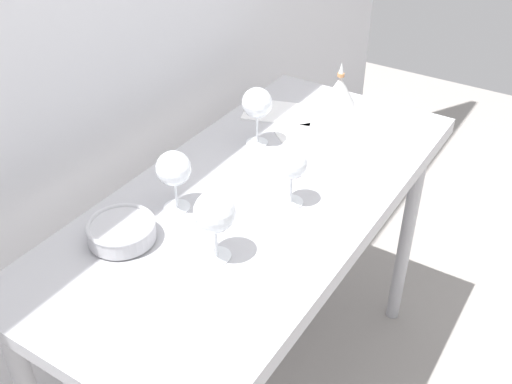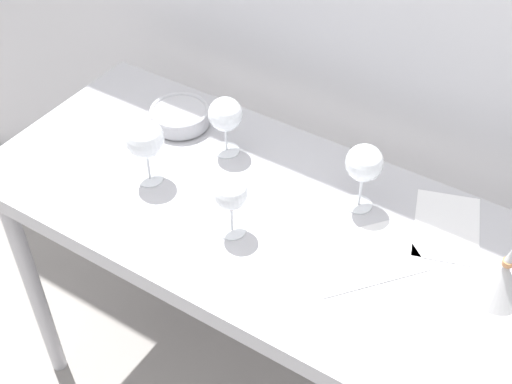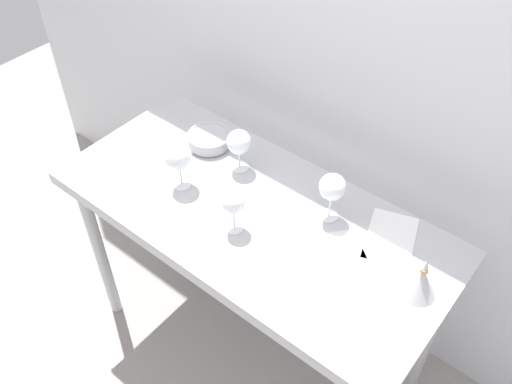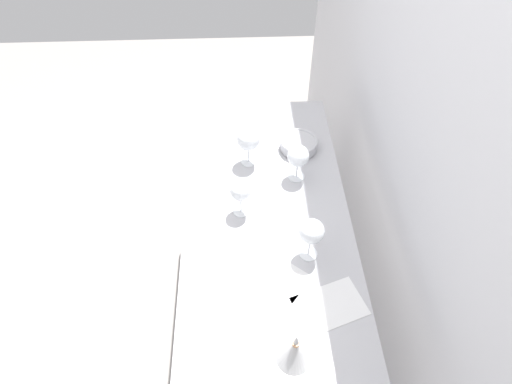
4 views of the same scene
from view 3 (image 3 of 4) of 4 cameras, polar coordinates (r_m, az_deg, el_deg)
ground_plane at (r=2.63m, az=-0.20°, el=-15.43°), size 6.00×6.00×0.00m
back_wall at (r=1.98m, az=8.99°, el=14.49°), size 3.80×0.04×2.60m
steel_counter at (r=1.98m, az=-0.37°, el=-3.93°), size 1.40×0.65×0.90m
wine_glass_far_left at (r=1.98m, az=-1.77°, el=5.05°), size 0.09×0.09×0.17m
wine_glass_far_right at (r=1.80m, az=7.83°, el=0.41°), size 0.09×0.09×0.18m
wine_glass_near_left at (r=1.92m, az=-7.94°, el=3.50°), size 0.10×0.10×0.18m
wine_glass_near_center at (r=1.76m, az=-2.34°, el=-1.15°), size 0.08×0.08×0.16m
tasting_sheet_upper at (r=1.78m, az=6.92°, el=-6.41°), size 0.30×0.31×0.00m
tasting_sheet_lower at (r=1.86m, az=13.64°, el=-4.57°), size 0.22×0.27×0.00m
tasting_bowl at (r=2.14m, az=-4.81°, el=5.47°), size 0.17×0.17×0.05m
decanter_funnel at (r=1.71m, az=16.51°, el=-8.80°), size 0.12×0.12×0.15m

